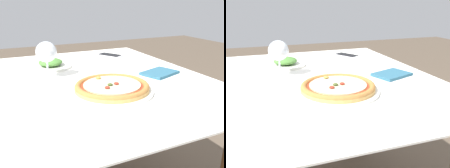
{
  "view_description": "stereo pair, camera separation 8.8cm",
  "coord_description": "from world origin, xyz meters",
  "views": [
    {
      "loc": [
        -0.15,
        -0.93,
        1.05
      ],
      "look_at": [
        0.2,
        -0.18,
        0.76
      ],
      "focal_mm": 40.0,
      "sensor_mm": 36.0,
      "label": 1
    },
    {
      "loc": [
        -0.06,
        -0.97,
        1.05
      ],
      "look_at": [
        0.2,
        -0.18,
        0.76
      ],
      "focal_mm": 40.0,
      "sensor_mm": 36.0,
      "label": 2
    }
  ],
  "objects": [
    {
      "name": "pizza_plate",
      "position": [
        0.2,
        -0.18,
        0.75
      ],
      "size": [
        0.29,
        0.29,
        0.04
      ],
      "color": "white",
      "rests_on": "dining_table"
    },
    {
      "name": "napkin_folded",
      "position": [
        0.49,
        -0.07,
        0.74
      ],
      "size": [
        0.18,
        0.15,
        0.01
      ],
      "color": "#2D607A",
      "rests_on": "dining_table"
    },
    {
      "name": "cell_phone",
      "position": [
        0.44,
        0.35,
        0.74
      ],
      "size": [
        0.13,
        0.16,
        0.01
      ],
      "color": "white",
      "rests_on": "dining_table"
    },
    {
      "name": "wine_glass_far_left",
      "position": [
        0.03,
        0.09,
        0.84
      ],
      "size": [
        0.09,
        0.09,
        0.15
      ],
      "color": "silver",
      "rests_on": "dining_table"
    },
    {
      "name": "dining_table",
      "position": [
        0.0,
        0.0,
        0.65
      ],
      "size": [
        1.31,
        1.1,
        0.73
      ],
      "color": "brown",
      "rests_on": "ground_plane"
    },
    {
      "name": "side_plate",
      "position": [
        0.08,
        0.24,
        0.75
      ],
      "size": [
        0.19,
        0.19,
        0.05
      ],
      "color": "white",
      "rests_on": "dining_table"
    }
  ]
}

